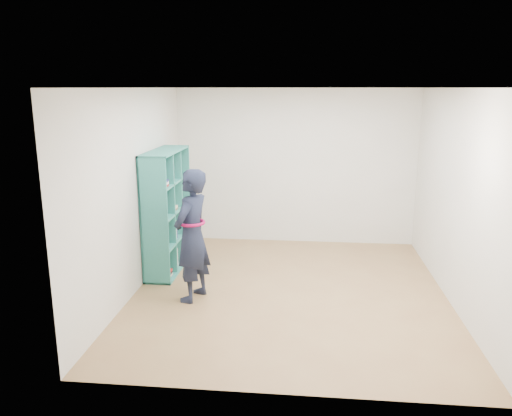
# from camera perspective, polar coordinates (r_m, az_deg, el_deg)

# --- Properties ---
(floor) EXTENTS (4.50, 4.50, 0.00)m
(floor) POSITION_cam_1_polar(r_m,az_deg,el_deg) (6.63, 3.83, -9.55)
(floor) COLOR olive
(floor) RESTS_ON ground
(ceiling) EXTENTS (4.50, 4.50, 0.00)m
(ceiling) POSITION_cam_1_polar(r_m,az_deg,el_deg) (6.10, 4.23, 13.55)
(ceiling) COLOR white
(ceiling) RESTS_ON wall_back
(wall_left) EXTENTS (0.02, 4.50, 2.60)m
(wall_left) POSITION_cam_1_polar(r_m,az_deg,el_deg) (6.60, -13.61, 1.84)
(wall_left) COLOR silver
(wall_left) RESTS_ON floor
(wall_right) EXTENTS (0.02, 4.50, 2.60)m
(wall_right) POSITION_cam_1_polar(r_m,az_deg,el_deg) (6.49, 21.96, 1.03)
(wall_right) COLOR silver
(wall_right) RESTS_ON floor
(wall_back) EXTENTS (4.00, 0.02, 2.60)m
(wall_back) POSITION_cam_1_polar(r_m,az_deg,el_deg) (8.45, 4.54, 4.69)
(wall_back) COLOR silver
(wall_back) RESTS_ON floor
(wall_front) EXTENTS (4.00, 0.02, 2.60)m
(wall_front) POSITION_cam_1_polar(r_m,az_deg,el_deg) (4.06, 2.94, -5.12)
(wall_front) COLOR silver
(wall_front) RESTS_ON floor
(bookshelf) EXTENTS (0.38, 1.31, 1.75)m
(bookshelf) POSITION_cam_1_polar(r_m,az_deg,el_deg) (7.30, -10.35, -0.43)
(bookshelf) COLOR #297F74
(bookshelf) RESTS_ON floor
(person) EXTENTS (0.56, 0.70, 1.66)m
(person) POSITION_cam_1_polar(r_m,az_deg,el_deg) (6.19, -7.34, -3.13)
(person) COLOR black
(person) RESTS_ON floor
(smartphone) EXTENTS (0.01, 0.11, 0.13)m
(smartphone) POSITION_cam_1_polar(r_m,az_deg,el_deg) (6.30, -8.13, -1.85)
(smartphone) COLOR silver
(smartphone) RESTS_ON person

